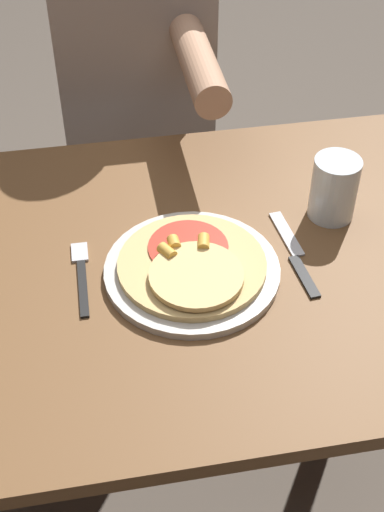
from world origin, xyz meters
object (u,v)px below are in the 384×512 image
knife (295,254)px  fork (82,273)px  plate (192,270)px  drinking_glass (334,188)px  person_diner (136,82)px  pizza (192,266)px  dining_table (182,307)px

knife → fork: bearing=177.2°
plate → drinking_glass: (0.28, 0.11, 0.05)m
knife → plate: bearing=-175.9°
plate → drinking_glass: 0.30m
person_diner → pizza: bearing=-88.6°
dining_table → knife: knife is taller
drinking_glass → person_diner: bearing=117.9°
drinking_glass → plate: bearing=-158.4°
dining_table → drinking_glass: (0.29, 0.08, 0.17)m
dining_table → drinking_glass: size_ratio=10.09×
fork → drinking_glass: (0.46, 0.08, 0.06)m
plate → pizza: bearing=-93.5°
dining_table → person_diner: (-0.00, 0.63, 0.11)m
plate → pizza: 0.02m
fork → person_diner: bearing=75.3°
plate → pizza: size_ratio=1.18×
fork → drinking_glass: bearing=9.8°
plate → person_diner: bearing=91.4°
knife → drinking_glass: 0.15m
pizza → fork: (-0.18, 0.04, -0.02)m
pizza → person_diner: (-0.02, 0.67, -0.03)m
knife → pizza: bearing=-174.0°
drinking_glass → person_diner: size_ratio=0.10×
dining_table → fork: bearing=179.8°
fork → knife: (0.36, -0.02, -0.00)m
fork → plate: bearing=-9.6°
fork → person_diner: (0.17, 0.63, -0.01)m
fork → knife: 0.36m
dining_table → pizza: bearing=-71.7°
person_diner → fork: bearing=-104.7°
plate → fork: size_ratio=1.68×
dining_table → fork: 0.20m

